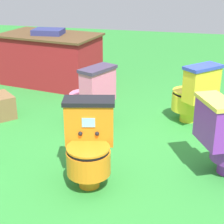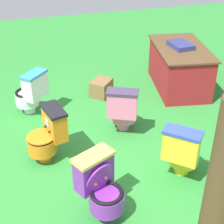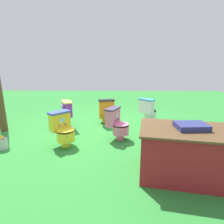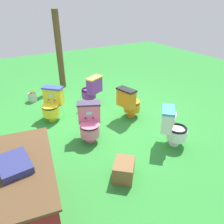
{
  "view_description": "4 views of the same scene",
  "coord_description": "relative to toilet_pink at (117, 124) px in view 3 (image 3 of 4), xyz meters",
  "views": [
    {
      "loc": [
        0.57,
        -3.14,
        1.8
      ],
      "look_at": [
        -0.2,
        -0.01,
        0.48
      ],
      "focal_mm": 59.45,
      "sensor_mm": 36.0,
      "label": 1
    },
    {
      "loc": [
        3.38,
        -0.73,
        2.88
      ],
      "look_at": [
        -0.34,
        0.4,
        0.52
      ],
      "focal_mm": 54.94,
      "sensor_mm": 36.0,
      "label": 2
    },
    {
      "loc": [
        -0.59,
        4.59,
        1.69
      ],
      "look_at": [
        -0.47,
        0.06,
        0.49
      ],
      "focal_mm": 29.4,
      "sensor_mm": 36.0,
      "label": 3
    },
    {
      "loc": [
        -3.79,
        2.03,
        2.44
      ],
      "look_at": [
        -0.48,
        0.08,
        0.38
      ],
      "focal_mm": 34.5,
      "sensor_mm": 36.0,
      "label": 4
    }
  ],
  "objects": [
    {
      "name": "vendor_table",
      "position": [
        -1.07,
        1.42,
        0.02
      ],
      "size": [
        1.59,
        1.1,
        0.85
      ],
      "rotation": [
        0.0,
        0.0,
        -0.17
      ],
      "color": "maroon",
      "rests_on": "ground"
    },
    {
      "name": "toilet_orange",
      "position": [
        0.32,
        -1.12,
        0.0
      ],
      "size": [
        0.5,
        0.57,
        0.73
      ],
      "rotation": [
        0.0,
        0.0,
        3.37
      ],
      "color": "orange",
      "rests_on": "ground"
    },
    {
      "name": "ground",
      "position": [
        0.61,
        -0.64,
        -0.37
      ],
      "size": [
        14.0,
        14.0,
        0.0
      ],
      "primitive_type": "plane",
      "color": "#2D8433"
    },
    {
      "name": "toilet_purple",
      "position": [
        1.43,
        -0.72,
        0.0
      ],
      "size": [
        0.62,
        0.58,
        0.73
      ],
      "rotation": [
        0.0,
        0.0,
        5.16
      ],
      "color": "purple",
      "rests_on": "ground"
    },
    {
      "name": "toilet_pink",
      "position": [
        0.0,
        0.0,
        0.0
      ],
      "size": [
        0.62,
        0.57,
        0.73
      ],
      "rotation": [
        0.0,
        0.0,
        1.14
      ],
      "color": "pink",
      "rests_on": "ground"
    },
    {
      "name": "toilet_yellow",
      "position": [
        1.13,
        0.37,
        0.0
      ],
      "size": [
        0.63,
        0.63,
        0.73
      ],
      "rotation": [
        0.0,
        0.0,
        0.82
      ],
      "color": "yellow",
      "rests_on": "ground"
    },
    {
      "name": "toilet_white",
      "position": [
        -0.9,
        -1.22,
        0.0
      ],
      "size": [
        0.63,
        0.63,
        0.73
      ],
      "rotation": [
        0.0,
        0.0,
        2.38
      ],
      "color": "white",
      "rests_on": "ground"
    },
    {
      "name": "lemon_bucket",
      "position": [
        2.34,
        0.57,
        -0.25
      ],
      "size": [
        0.22,
        0.22,
        0.28
      ],
      "color": "#B7B7BF",
      "rests_on": "ground"
    },
    {
      "name": "small_crate",
      "position": [
        -1.17,
        -0.01,
        -0.23
      ],
      "size": [
        0.48,
        0.47,
        0.28
      ],
      "primitive_type": "cube",
      "rotation": [
        0.0,
        0.0,
        5.56
      ],
      "color": "brown",
      "rests_on": "ground"
    }
  ]
}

